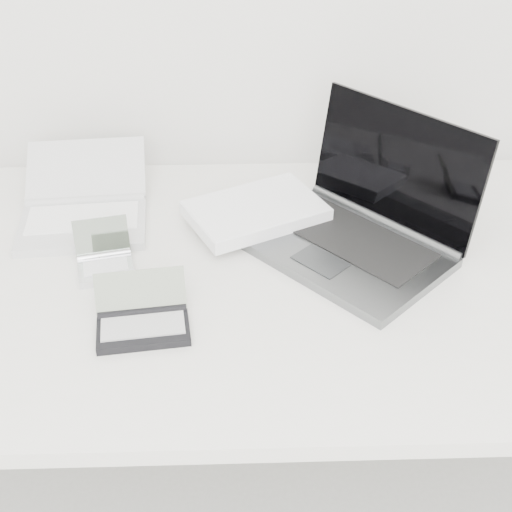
{
  "coord_description": "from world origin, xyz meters",
  "views": [
    {
      "loc": [
        -0.06,
        0.53,
        1.5
      ],
      "look_at": [
        -0.03,
        1.51,
        0.79
      ],
      "focal_mm": 50.0,
      "sensor_mm": 36.0,
      "label": 1
    }
  ],
  "objects_px": {
    "laptop_large": "(327,221)",
    "netbook_open_white": "(84,209)",
    "desk": "(272,290)",
    "palmtop_charcoal": "(143,321)"
  },
  "relations": [
    {
      "from": "laptop_large",
      "to": "netbook_open_white",
      "type": "relative_size",
      "value": 1.71
    },
    {
      "from": "laptop_large",
      "to": "desk",
      "type": "bearing_deg",
      "value": -91.18
    },
    {
      "from": "netbook_open_white",
      "to": "laptop_large",
      "type": "bearing_deg",
      "value": -15.04
    },
    {
      "from": "laptop_large",
      "to": "netbook_open_white",
      "type": "height_order",
      "value": "laptop_large"
    },
    {
      "from": "desk",
      "to": "palmtop_charcoal",
      "type": "bearing_deg",
      "value": -145.12
    },
    {
      "from": "desk",
      "to": "laptop_large",
      "type": "distance_m",
      "value": 0.17
    },
    {
      "from": "laptop_large",
      "to": "palmtop_charcoal",
      "type": "height_order",
      "value": "laptop_large"
    },
    {
      "from": "desk",
      "to": "netbook_open_white",
      "type": "distance_m",
      "value": 0.41
    },
    {
      "from": "desk",
      "to": "palmtop_charcoal",
      "type": "relative_size",
      "value": 9.95
    },
    {
      "from": "laptop_large",
      "to": "palmtop_charcoal",
      "type": "distance_m",
      "value": 0.41
    }
  ]
}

